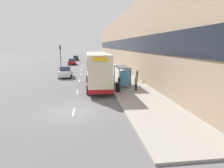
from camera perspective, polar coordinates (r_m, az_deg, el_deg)
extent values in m
plane|color=#5B595B|center=(16.52, -10.89, -7.73)|extent=(220.00, 220.00, 0.00)
cube|color=gray|center=(54.64, -1.64, 5.53)|extent=(5.00, 93.00, 0.14)
cube|color=#9E846B|center=(54.94, 2.57, 11.78)|extent=(3.00, 93.00, 12.06)
cube|color=black|center=(54.69, 0.94, 11.16)|extent=(0.12, 89.28, 2.17)
cube|color=silver|center=(16.40, -10.91, -7.84)|extent=(0.12, 2.00, 0.01)
cube|color=silver|center=(23.29, -9.87, -2.18)|extent=(0.12, 2.00, 0.01)
cube|color=silver|center=(30.31, -9.31, 0.88)|extent=(0.12, 2.00, 0.01)
cube|color=silver|center=(37.39, -8.97, 2.79)|extent=(0.12, 2.00, 0.01)
cube|color=silver|center=(44.49, -8.73, 4.09)|extent=(0.12, 2.00, 0.01)
cube|color=silver|center=(51.61, -8.56, 5.03)|extent=(0.12, 2.00, 0.01)
cube|color=#4C4C51|center=(25.40, 2.91, 4.95)|extent=(1.60, 4.20, 0.08)
cylinder|color=#4C4C51|center=(23.50, 2.06, 1.41)|extent=(0.10, 0.10, 2.40)
cylinder|color=#4C4C51|center=(27.41, 0.70, 2.79)|extent=(0.10, 0.10, 2.40)
cylinder|color=#4C4C51|center=(23.77, 5.39, 1.48)|extent=(0.10, 0.10, 2.40)
cylinder|color=#4C4C51|center=(27.64, 3.58, 2.84)|extent=(0.10, 0.10, 2.40)
cube|color=#99A8B2|center=(25.67, 4.36, 2.47)|extent=(0.04, 3.68, 1.92)
cube|color=#3F8CBF|center=(23.67, 3.71, 1.58)|extent=(1.19, 0.10, 1.82)
cube|color=maroon|center=(25.73, 3.40, 0.54)|extent=(0.36, 2.80, 0.08)
cube|color=beige|center=(25.00, -4.11, 2.17)|extent=(2.55, 11.12, 1.85)
cube|color=beige|center=(24.79, -4.17, 6.51)|extent=(2.50, 10.79, 1.95)
cube|color=maroon|center=(25.12, -4.09, 0.59)|extent=(2.58, 11.17, 0.45)
cube|color=#2D3847|center=(24.95, -4.12, 3.01)|extent=(2.58, 10.45, 0.81)
cube|color=#2D3847|center=(24.79, -4.17, 6.29)|extent=(2.55, 10.45, 0.94)
cube|color=yellow|center=(19.23, -3.26, 7.11)|extent=(1.40, 0.08, 0.36)
cylinder|color=black|center=(28.85, -7.05, 1.43)|extent=(0.30, 1.00, 1.00)
cylinder|color=black|center=(28.97, -2.00, 1.55)|extent=(0.30, 1.00, 1.00)
cylinder|color=black|center=(21.75, -6.91, -1.70)|extent=(0.30, 1.00, 1.00)
cylinder|color=black|center=(21.91, -0.23, -1.52)|extent=(0.30, 1.00, 1.00)
cube|color=maroon|center=(56.15, -11.35, 6.09)|extent=(1.86, 4.19, 0.75)
cube|color=#2D3847|center=(56.31, -11.36, 6.80)|extent=(1.64, 2.01, 0.61)
cylinder|color=black|center=(54.84, -10.45, 5.62)|extent=(0.20, 0.60, 0.60)
cylinder|color=black|center=(54.97, -12.40, 5.56)|extent=(0.20, 0.60, 0.60)
cylinder|color=black|center=(57.42, -10.32, 5.86)|extent=(0.20, 0.60, 0.60)
cylinder|color=black|center=(57.54, -12.18, 5.80)|extent=(0.20, 0.60, 0.60)
cube|color=silver|center=(58.43, -5.53, 6.44)|extent=(1.81, 4.42, 0.76)
cube|color=#2D3847|center=(58.16, -5.54, 7.10)|extent=(1.60, 2.12, 0.62)
cylinder|color=black|center=(59.81, -6.44, 6.16)|extent=(0.20, 0.60, 0.60)
cylinder|color=black|center=(59.86, -4.70, 6.20)|extent=(0.20, 0.60, 0.60)
cylinder|color=black|center=(57.08, -6.40, 5.94)|extent=(0.20, 0.60, 0.60)
cylinder|color=black|center=(57.14, -4.57, 5.97)|extent=(0.20, 0.60, 0.60)
cube|color=silver|center=(33.94, -13.18, 3.03)|extent=(1.86, 3.89, 0.84)
cube|color=#2D3847|center=(34.04, -13.21, 4.34)|extent=(1.64, 1.87, 0.69)
cylinder|color=black|center=(32.72, -11.73, 2.06)|extent=(0.20, 0.60, 0.60)
cylinder|color=black|center=(32.92, -14.97, 1.97)|extent=(0.20, 0.60, 0.60)
cylinder|color=black|center=(35.10, -11.45, 2.66)|extent=(0.20, 0.60, 0.60)
cylinder|color=black|center=(35.29, -14.47, 2.57)|extent=(0.20, 0.60, 0.60)
cube|color=black|center=(70.84, -10.29, 7.12)|extent=(1.74, 3.85, 0.80)
cube|color=#2D3847|center=(70.98, -10.30, 7.72)|extent=(1.53, 1.85, 0.66)
cylinder|color=black|center=(69.63, -9.60, 6.75)|extent=(0.20, 0.60, 0.60)
cylinder|color=black|center=(69.72, -11.04, 6.70)|extent=(0.20, 0.60, 0.60)
cylinder|color=black|center=(72.01, -9.53, 6.88)|extent=(0.20, 0.60, 0.60)
cylinder|color=black|center=(72.10, -10.92, 6.84)|extent=(0.20, 0.60, 0.60)
cylinder|color=#23232D|center=(22.96, 2.04, -0.87)|extent=(0.27, 0.27, 0.78)
cylinder|color=#26262D|center=(22.82, 2.06, 0.90)|extent=(0.33, 0.33, 0.65)
sphere|color=tan|center=(22.75, 2.06, 1.97)|extent=(0.21, 0.21, 0.21)
cylinder|color=#23232D|center=(30.61, 3.24, 2.07)|extent=(0.25, 0.25, 0.75)
cylinder|color=#337260|center=(30.51, 3.26, 3.34)|extent=(0.31, 0.31, 0.62)
sphere|color=tan|center=(30.46, 3.27, 4.11)|extent=(0.20, 0.20, 0.20)
cylinder|color=#23232D|center=(28.92, 7.17, 1.51)|extent=(0.27, 0.27, 0.78)
cylinder|color=#4C4C51|center=(28.81, 7.21, 2.91)|extent=(0.32, 0.32, 0.65)
sphere|color=tan|center=(28.76, 7.23, 3.76)|extent=(0.21, 0.21, 0.21)
cylinder|color=#23232D|center=(23.07, 6.84, -0.86)|extent=(0.27, 0.27, 0.80)
cylinder|color=#997F51|center=(22.93, 6.89, 0.94)|extent=(0.33, 0.33, 0.67)
sphere|color=tan|center=(22.86, 6.91, 2.03)|extent=(0.22, 0.22, 0.22)
cylinder|color=black|center=(22.25, 1.73, -1.03)|extent=(0.52, 0.52, 0.95)
cylinder|color=#2D2D33|center=(22.14, 1.74, 0.30)|extent=(0.55, 0.55, 0.10)
cylinder|color=black|center=(45.06, -14.46, 7.33)|extent=(0.14, 0.14, 5.30)
cube|color=black|center=(44.94, -14.60, 9.99)|extent=(0.30, 0.24, 0.90)
sphere|color=#2D2D2D|center=(44.82, -14.63, 10.33)|extent=(0.16, 0.16, 0.16)
sphere|color=#2D2D2D|center=(44.82, -14.62, 9.99)|extent=(0.16, 0.16, 0.16)
sphere|color=#19D84C|center=(44.82, -14.60, 9.64)|extent=(0.16, 0.16, 0.16)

